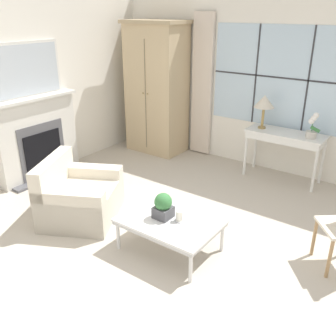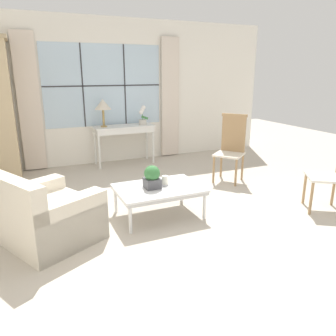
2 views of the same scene
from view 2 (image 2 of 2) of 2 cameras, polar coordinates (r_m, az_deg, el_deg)
ground_plane at (r=4.23m, az=-0.54°, el=-8.64°), size 14.00×14.00×0.00m
wall_back_windowed at (r=6.73m, az=-11.04°, el=12.69°), size 7.20×0.14×2.80m
console_table at (r=6.58m, az=-7.72°, el=6.55°), size 1.18×0.47×0.77m
table_lamp at (r=6.41m, az=-11.29°, el=10.71°), size 0.31×0.31×0.53m
potted_orchid at (r=6.61m, az=-4.46°, el=8.86°), size 0.19×0.15×0.38m
armchair_upholstered at (r=3.84m, az=-20.46°, el=-8.00°), size 1.22×1.26×0.80m
side_chair_wooden at (r=5.63m, az=10.98°, el=4.06°), size 0.62×0.62×1.12m
accent_chair_wooden at (r=4.78m, az=27.10°, el=0.09°), size 0.61×0.61×1.08m
coffee_table at (r=4.17m, az=-1.62°, el=-3.83°), size 1.07×0.75×0.39m
potted_plant_small at (r=4.08m, az=-2.79°, el=-1.57°), size 0.20×0.20×0.29m
pillar_candle at (r=4.21m, az=-0.56°, el=-2.24°), size 0.11×0.11×0.14m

